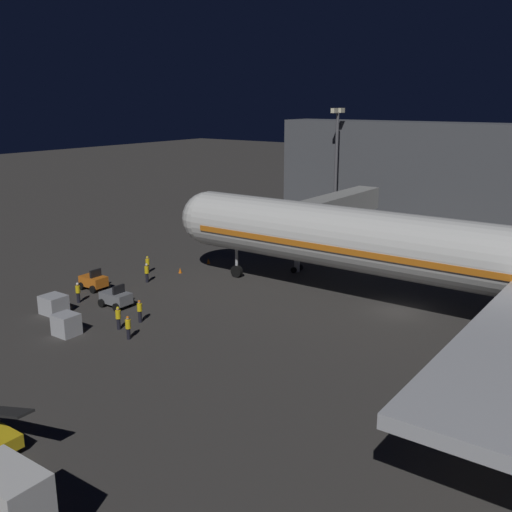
{
  "coord_description": "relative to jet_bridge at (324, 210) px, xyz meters",
  "views": [
    {
      "loc": [
        44.01,
        17.29,
        16.95
      ],
      "look_at": [
        3.0,
        -12.23,
        3.5
      ],
      "focal_mm": 41.42,
      "sensor_mm": 36.0,
      "label": 1
    }
  ],
  "objects": [
    {
      "name": "baggage_container_near_belt",
      "position": [
        29.4,
        -5.08,
        -4.71
      ],
      "size": [
        1.57,
        1.7,
        1.61
      ],
      "primitive_type": "cube",
      "color": "#B7BABF",
      "rests_on": "ground_plane"
    },
    {
      "name": "ground_crew_by_tug",
      "position": [
        24.44,
        -2.53,
        -4.5
      ],
      "size": [
        0.4,
        0.4,
        1.83
      ],
      "color": "black",
      "rests_on": "ground_plane"
    },
    {
      "name": "traffic_cone_nose_port",
      "position": [
        8.17,
        -9.29,
        -5.24
      ],
      "size": [
        0.36,
        0.36,
        0.55
      ],
      "primitive_type": "cone",
      "color": "orange",
      "rests_on": "ground_plane"
    },
    {
      "name": "ground_crew_near_nose_gear",
      "position": [
        16.73,
        -9.7,
        -4.48
      ],
      "size": [
        0.4,
        0.4,
        1.87
      ],
      "color": "black",
      "rests_on": "ground_plane"
    },
    {
      "name": "baggage_container_mid_row",
      "position": [
        27.15,
        -9.7,
        -4.75
      ],
      "size": [
        1.71,
        1.89,
        1.53
      ],
      "primitive_type": "cube",
      "color": "#B7BABF",
      "rests_on": "ground_plane"
    },
    {
      "name": "ground_crew_by_belt_loader",
      "position": [
        24.29,
        -10.25,
        -4.52
      ],
      "size": [
        0.4,
        0.4,
        1.8
      ],
      "color": "black",
      "rests_on": "ground_plane"
    },
    {
      "name": "baggage_tug_lead",
      "position": [
        23.08,
        -6.82,
        -4.73
      ],
      "size": [
        1.86,
        2.6,
        1.95
      ],
      "color": "slate",
      "rests_on": "ground_plane"
    },
    {
      "name": "ground_crew_under_port_wing",
      "position": [
        14.41,
        -11.99,
        -4.55
      ],
      "size": [
        0.4,
        0.4,
        1.74
      ],
      "color": "black",
      "rests_on": "ground_plane"
    },
    {
      "name": "jet_bridge",
      "position": [
        0.0,
        0.0,
        0.0
      ],
      "size": [
        18.93,
        3.4,
        7.05
      ],
      "color": "#9E9E99",
      "rests_on": "ground_plane"
    },
    {
      "name": "ground_crew_marshaller_fwd",
      "position": [
        26.43,
        -2.76,
        -4.51
      ],
      "size": [
        0.4,
        0.4,
        1.82
      ],
      "color": "black",
      "rests_on": "ground_plane"
    },
    {
      "name": "ground_plane",
      "position": [
        10.37,
        12.94,
        -5.51
      ],
      "size": [
        320.0,
        320.0,
        0.0
      ],
      "primitive_type": "plane",
      "color": "#383533"
    },
    {
      "name": "ops_van",
      "position": [
        44.42,
        11.24,
        -3.64
      ],
      "size": [
        2.36,
        4.65,
        3.75
      ],
      "color": "maroon",
      "rests_on": "ground_plane"
    },
    {
      "name": "apron_floodlight_mast",
      "position": [
        -15.13,
        -6.82,
        3.82
      ],
      "size": [
        2.9,
        0.5,
        15.85
      ],
      "color": "#59595E",
      "rests_on": "ground_plane"
    },
    {
      "name": "baggage_tug_spare",
      "position": [
        21.1,
        -12.12,
        -4.73
      ],
      "size": [
        1.86,
        2.42,
        1.95
      ],
      "color": "orange",
      "rests_on": "ground_plane"
    },
    {
      "name": "traffic_cone_nose_starboard",
      "position": [
        12.57,
        -9.29,
        -5.24
      ],
      "size": [
        0.36,
        0.36,
        0.55
      ],
      "primitive_type": "cone",
      "color": "orange",
      "rests_on": "ground_plane"
    },
    {
      "name": "ground_crew_walking_aft",
      "position": [
        27.3,
        -0.72,
        -4.53
      ],
      "size": [
        0.4,
        0.4,
        1.79
      ],
      "color": "black",
      "rests_on": "ground_plane"
    }
  ]
}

